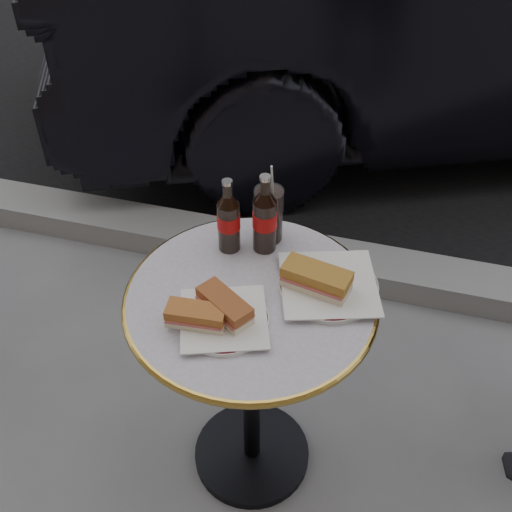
% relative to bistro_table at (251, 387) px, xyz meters
% --- Properties ---
extents(ground, '(80.00, 80.00, 0.00)m').
position_rel_bistro_table_xyz_m(ground, '(0.00, 0.00, -0.37)').
color(ground, slate).
rests_on(ground, ground).
extents(curb, '(40.00, 0.20, 0.12)m').
position_rel_bistro_table_xyz_m(curb, '(0.00, 0.90, -0.32)').
color(curb, gray).
rests_on(curb, ground).
extents(bistro_table, '(0.62, 0.62, 0.73)m').
position_rel_bistro_table_xyz_m(bistro_table, '(0.00, 0.00, 0.00)').
color(bistro_table, '#BAB2C4').
rests_on(bistro_table, ground).
extents(plate_left, '(0.24, 0.24, 0.01)m').
position_rel_bistro_table_xyz_m(plate_left, '(-0.04, -0.10, 0.37)').
color(plate_left, white).
rests_on(plate_left, bistro_table).
extents(plate_right, '(0.27, 0.27, 0.01)m').
position_rel_bistro_table_xyz_m(plate_right, '(0.18, 0.08, 0.37)').
color(plate_right, silver).
rests_on(plate_right, bistro_table).
extents(sandwich_left_a, '(0.14, 0.07, 0.05)m').
position_rel_bistro_table_xyz_m(sandwich_left_a, '(-0.09, -0.13, 0.40)').
color(sandwich_left_a, '#AC602B').
rests_on(sandwich_left_a, plate_left).
extents(sandwich_left_b, '(0.15, 0.13, 0.05)m').
position_rel_bistro_table_xyz_m(sandwich_left_b, '(-0.04, -0.08, 0.40)').
color(sandwich_left_b, brown).
rests_on(sandwich_left_b, plate_left).
extents(sandwich_right, '(0.18, 0.11, 0.06)m').
position_rel_bistro_table_xyz_m(sandwich_right, '(0.15, 0.05, 0.41)').
color(sandwich_right, '#AA712B').
rests_on(sandwich_right, plate_right).
extents(cola_bottle_left, '(0.07, 0.07, 0.21)m').
position_rel_bistro_table_xyz_m(cola_bottle_left, '(-0.10, 0.16, 0.47)').
color(cola_bottle_left, black).
rests_on(cola_bottle_left, bistro_table).
extents(cola_bottle_right, '(0.07, 0.07, 0.23)m').
position_rel_bistro_table_xyz_m(cola_bottle_right, '(-0.01, 0.18, 0.48)').
color(cola_bottle_right, black).
rests_on(cola_bottle_right, bistro_table).
extents(cola_glass, '(0.08, 0.08, 0.16)m').
position_rel_bistro_table_xyz_m(cola_glass, '(-0.01, 0.22, 0.44)').
color(cola_glass, black).
rests_on(cola_glass, bistro_table).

